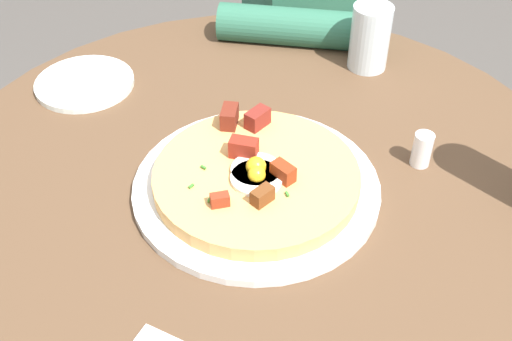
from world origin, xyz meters
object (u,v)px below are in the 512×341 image
(pizza_plate, at_px, (256,187))
(breakfast_pizza, at_px, (256,176))
(water_glass, at_px, (370,37))
(bread_plate, at_px, (85,83))
(salt_shaker, at_px, (422,149))
(dining_table, at_px, (256,252))
(person_seated, at_px, (299,63))

(pizza_plate, xyz_separation_m, breakfast_pizza, (-0.00, -0.00, 0.02))
(pizza_plate, distance_m, water_glass, 0.38)
(bread_plate, bearing_deg, salt_shaker, 58.77)
(dining_table, xyz_separation_m, salt_shaker, (0.02, 0.24, 0.20))
(dining_table, distance_m, person_seated, 0.65)
(pizza_plate, bearing_deg, bread_plate, -141.97)
(dining_table, bearing_deg, pizza_plate, -8.69)
(pizza_plate, relative_size, breakfast_pizza, 1.20)
(pizza_plate, distance_m, bread_plate, 0.39)
(bread_plate, distance_m, water_glass, 0.49)
(bread_plate, bearing_deg, dining_table, 42.20)
(dining_table, distance_m, salt_shaker, 0.31)
(bread_plate, bearing_deg, water_glass, 87.07)
(dining_table, height_order, bread_plate, bread_plate)
(breakfast_pizza, height_order, salt_shaker, breakfast_pizza)
(water_glass, bearing_deg, bread_plate, -92.93)
(water_glass, height_order, salt_shaker, water_glass)
(dining_table, distance_m, breakfast_pizza, 0.20)
(breakfast_pizza, bearing_deg, pizza_plate, 5.33)
(person_seated, distance_m, water_glass, 0.46)
(breakfast_pizza, xyz_separation_m, salt_shaker, (-0.01, 0.24, 0.00))
(dining_table, relative_size, person_seated, 0.85)
(pizza_plate, bearing_deg, person_seated, 161.05)
(dining_table, height_order, breakfast_pizza, breakfast_pizza)
(person_seated, relative_size, bread_plate, 6.86)
(person_seated, xyz_separation_m, pizza_plate, (0.65, -0.22, 0.22))
(salt_shaker, bearing_deg, dining_table, -95.34)
(person_seated, bearing_deg, bread_plate, -53.31)
(dining_table, relative_size, salt_shaker, 18.36)
(pizza_plate, distance_m, salt_shaker, 0.24)
(breakfast_pizza, bearing_deg, bread_plate, -141.82)
(breakfast_pizza, height_order, water_glass, water_glass)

